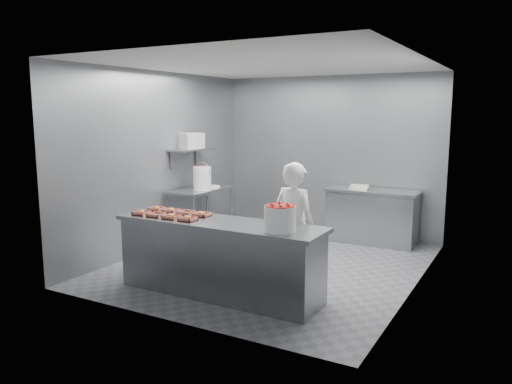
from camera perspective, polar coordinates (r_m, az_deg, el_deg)
floor at (r=7.25m, az=1.76°, el=-8.28°), size 4.50×4.50×0.00m
ceiling at (r=6.95m, az=1.87°, el=14.33°), size 4.50×4.50×0.00m
wall_back at (r=9.01m, az=8.41°, el=4.14°), size 4.00×0.04×2.80m
wall_left at (r=8.07m, az=-10.93°, el=3.50°), size 0.04×4.50×2.80m
wall_right at (r=6.31m, az=18.18°, el=1.66°), size 0.04×4.50×2.80m
service_counter at (r=6.00m, az=-4.20°, el=-7.51°), size 2.60×0.70×0.90m
prep_table at (r=8.44m, az=-6.32°, el=-1.68°), size 0.60×1.20×0.90m
back_counter at (r=8.54m, az=13.08°, el=-2.70°), size 1.50×0.60×0.90m
wall_shelf at (r=8.42m, az=-7.39°, el=4.84°), size 0.35×0.90×0.03m
tray_0 at (r=6.42m, az=-12.96°, el=-2.31°), size 0.19×0.18×0.06m
tray_1 at (r=6.26m, az=-11.30°, el=-2.57°), size 0.19×0.18×0.04m
tray_2 at (r=6.11m, az=-9.61°, el=-2.77°), size 0.19×0.18×0.06m
tray_3 at (r=5.97m, az=-7.80°, el=-3.02°), size 0.19×0.18×0.06m
tray_4 at (r=6.63m, az=-11.28°, el=-1.88°), size 0.19×0.18×0.06m
tray_5 at (r=6.48m, az=-9.66°, el=-2.09°), size 0.19×0.18×0.06m
tray_6 at (r=6.33m, az=-7.94°, el=-2.34°), size 0.19×0.18×0.04m
tray_7 at (r=6.20m, az=-6.19°, el=-2.53°), size 0.19×0.18×0.06m
worker at (r=6.10m, az=4.41°, el=-3.96°), size 0.64×0.49×1.58m
strawberry_tub at (r=5.37m, az=2.76°, el=-2.91°), size 0.34×0.34×0.29m
glaze_bucket at (r=8.24m, az=-6.18°, el=1.62°), size 0.31×0.30×0.46m
bucket_lid at (r=8.50m, az=-5.22°, el=0.60°), size 0.42×0.42×0.02m
rag at (r=8.46m, az=-5.38°, el=0.55°), size 0.16×0.14×0.02m
appliance at (r=8.41m, az=-7.41°, el=5.82°), size 0.40×0.42×0.26m
paper_stack at (r=8.52m, az=11.74°, el=0.58°), size 0.32×0.25×0.06m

